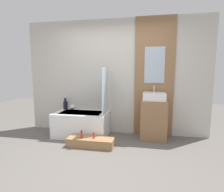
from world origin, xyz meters
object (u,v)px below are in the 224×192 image
(wooden_step_bench, at_px, (91,142))
(bottle_soap_primary, at_px, (82,134))
(bathtub, at_px, (82,124))
(vase_round_light, at_px, (72,107))
(vase_tall_dark, at_px, (65,105))
(sink, at_px, (154,96))
(bottle_soap_secondary, at_px, (94,136))

(wooden_step_bench, distance_m, bottle_soap_primary, 0.23)
(bathtub, relative_size, vase_round_light, 9.78)
(vase_round_light, xyz_separation_m, bottle_soap_primary, (0.50, -0.75, -0.37))
(bottle_soap_primary, bearing_deg, vase_tall_dark, 131.81)
(sink, height_order, bottle_soap_primary, sink)
(bathtub, xyz_separation_m, bottle_soap_secondary, (0.44, -0.52, -0.05))
(sink, xyz_separation_m, bottle_soap_primary, (-1.38, -0.63, -0.69))
(vase_round_light, relative_size, bottle_soap_primary, 0.86)
(wooden_step_bench, relative_size, bottle_soap_primary, 6.48)
(bottle_soap_secondary, bearing_deg, vase_tall_dark, 140.67)
(sink, bearing_deg, bottle_soap_primary, -155.53)
(bathtub, relative_size, sink, 2.54)
(bathtub, bearing_deg, bottle_soap_secondary, -49.78)
(sink, distance_m, bottle_soap_primary, 1.66)
(wooden_step_bench, xyz_separation_m, bottle_soap_secondary, (0.07, 0.00, 0.14))
(wooden_step_bench, distance_m, vase_round_light, 1.14)
(wooden_step_bench, bearing_deg, bottle_soap_primary, -180.00)
(sink, bearing_deg, bottle_soap_secondary, -150.99)
(vase_round_light, bearing_deg, wooden_step_bench, -47.71)
(vase_round_light, distance_m, bottle_soap_primary, 0.97)
(vase_tall_dark, relative_size, vase_round_light, 2.23)
(bathtub, height_order, wooden_step_bench, bathtub)
(bottle_soap_primary, bearing_deg, vase_round_light, 123.80)
(bathtub, relative_size, vase_tall_dark, 4.39)
(bathtub, distance_m, vase_tall_dark, 0.66)
(bottle_soap_secondary, bearing_deg, bottle_soap_primary, -180.00)
(wooden_step_bench, bearing_deg, bathtub, 125.60)
(sink, distance_m, vase_round_light, 1.91)
(bathtub, height_order, vase_round_light, vase_round_light)
(vase_tall_dark, height_order, bottle_soap_secondary, vase_tall_dark)
(bottle_soap_primary, bearing_deg, bottle_soap_secondary, 0.00)
(vase_tall_dark, distance_m, bottle_soap_primary, 1.10)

